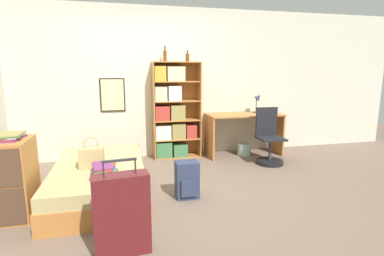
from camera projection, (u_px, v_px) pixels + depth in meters
ground_plane at (157, 188)px, 3.93m from camera, size 14.00×14.00×0.00m
wall_back at (144, 84)px, 5.22m from camera, size 10.00×0.09×2.60m
bed at (100, 179)px, 3.75m from camera, size 1.09×1.92×0.38m
handbag at (92, 157)px, 3.56m from camera, size 0.28×0.20×0.38m
book_stack_on_bed at (104, 170)px, 3.28m from camera, size 0.30×0.36×0.12m
suitcase at (122, 214)px, 2.48m from camera, size 0.47×0.23×0.82m
dresser at (4, 180)px, 3.09m from camera, size 0.54×0.56×0.83m
magazine_pile_on_dresser at (7, 136)px, 3.06m from camera, size 0.33×0.39×0.06m
bookcase at (172, 114)px, 5.22m from camera, size 0.82×0.31×1.67m
bottle_green at (165, 56)px, 5.03m from camera, size 0.06×0.06×0.26m
bottle_brown at (187, 57)px, 5.11m from camera, size 0.07×0.07×0.19m
desk at (244, 126)px, 5.43m from camera, size 1.35×0.59×0.76m
desk_lamp at (258, 100)px, 5.50m from camera, size 0.18×0.13×0.37m
desk_chair at (269, 145)px, 4.97m from camera, size 0.45×0.45×0.92m
backpack at (187, 180)px, 3.62m from camera, size 0.27×0.24×0.45m
waste_bin at (244, 149)px, 5.45m from camera, size 0.24×0.24×0.22m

